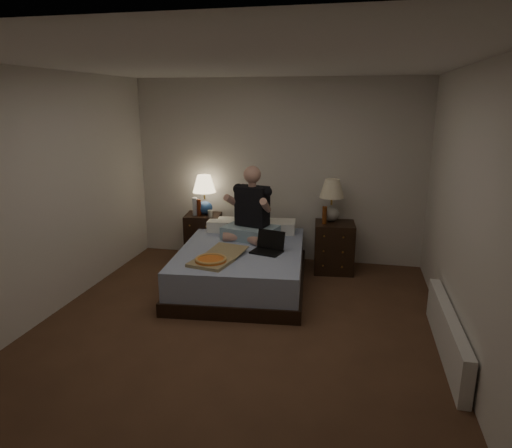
% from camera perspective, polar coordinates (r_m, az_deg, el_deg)
% --- Properties ---
extents(floor, '(4.00, 4.50, 0.00)m').
position_cam_1_polar(floor, '(4.62, -2.43, -13.12)').
color(floor, brown).
rests_on(floor, ground).
extents(ceiling, '(4.00, 4.50, 0.00)m').
position_cam_1_polar(ceiling, '(4.09, -2.83, 19.51)').
color(ceiling, white).
rests_on(ceiling, ground).
extents(wall_back, '(4.00, 0.00, 2.50)m').
position_cam_1_polar(wall_back, '(6.35, 2.60, 6.59)').
color(wall_back, silver).
rests_on(wall_back, ground).
extents(wall_front, '(4.00, 0.00, 2.50)m').
position_cam_1_polar(wall_front, '(2.19, -18.02, -10.81)').
color(wall_front, silver).
rests_on(wall_front, ground).
extents(wall_left, '(0.00, 4.50, 2.50)m').
position_cam_1_polar(wall_left, '(5.07, -25.08, 3.03)').
color(wall_left, silver).
rests_on(wall_left, ground).
extents(wall_right, '(0.00, 4.50, 2.50)m').
position_cam_1_polar(wall_right, '(4.16, 25.11, 0.67)').
color(wall_right, silver).
rests_on(wall_right, ground).
extents(bed, '(1.61, 2.05, 0.48)m').
position_cam_1_polar(bed, '(5.58, -1.78, -5.32)').
color(bed, '#556EAA').
rests_on(bed, floor).
extents(nightstand_left, '(0.54, 0.50, 0.64)m').
position_cam_1_polar(nightstand_left, '(6.60, -6.54, -1.45)').
color(nightstand_left, black).
rests_on(nightstand_left, floor).
extents(nightstand_right, '(0.55, 0.50, 0.66)m').
position_cam_1_polar(nightstand_right, '(6.10, 9.72, -2.87)').
color(nightstand_right, black).
rests_on(nightstand_right, floor).
extents(lamp_left, '(0.40, 0.40, 0.56)m').
position_cam_1_polar(lamp_left, '(6.45, -6.46, 3.64)').
color(lamp_left, '#254989').
rests_on(lamp_left, nightstand_left).
extents(lamp_right, '(0.41, 0.41, 0.56)m').
position_cam_1_polar(lamp_right, '(6.02, 9.42, 2.93)').
color(lamp_right, gray).
rests_on(lamp_right, nightstand_right).
extents(water_bottle, '(0.07, 0.07, 0.25)m').
position_cam_1_polar(water_bottle, '(6.45, -7.64, 2.19)').
color(water_bottle, silver).
rests_on(water_bottle, nightstand_left).
extents(soda_can, '(0.07, 0.07, 0.10)m').
position_cam_1_polar(soda_can, '(6.33, -5.76, 1.29)').
color(soda_can, '#B7B8B3').
rests_on(soda_can, nightstand_left).
extents(beer_bottle_left, '(0.06, 0.06, 0.23)m').
position_cam_1_polar(beer_bottle_left, '(6.42, -7.13, 2.05)').
color(beer_bottle_left, '#541E0C').
rests_on(beer_bottle_left, nightstand_left).
extents(beer_bottle_right, '(0.06, 0.06, 0.23)m').
position_cam_1_polar(beer_bottle_right, '(5.92, 8.56, 1.11)').
color(beer_bottle_right, '#632D0E').
rests_on(beer_bottle_right, nightstand_right).
extents(person, '(0.77, 0.67, 0.93)m').
position_cam_1_polar(person, '(5.75, -0.70, 2.63)').
color(person, black).
rests_on(person, bed).
extents(laptop, '(0.40, 0.36, 0.24)m').
position_cam_1_polar(laptop, '(5.28, 1.32, -2.38)').
color(laptop, black).
rests_on(laptop, bed).
extents(pizza_box, '(0.54, 0.83, 0.08)m').
position_cam_1_polar(pizza_box, '(4.97, -5.67, -4.55)').
color(pizza_box, tan).
rests_on(pizza_box, bed).
extents(radiator, '(0.10, 1.60, 0.40)m').
position_cam_1_polar(radiator, '(4.47, 22.77, -12.51)').
color(radiator, silver).
rests_on(radiator, floor).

